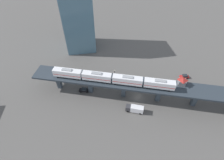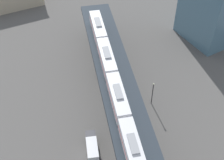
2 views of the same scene
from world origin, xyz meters
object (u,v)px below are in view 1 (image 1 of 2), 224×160
object	(u,v)px
delivery_truck	(135,109)
street_lamp	(115,75)
street_car_red	(185,76)
street_car_black	(84,90)
subway_train	(112,78)
office_tower	(78,18)
signal_hut	(182,81)

from	to	relation	value
delivery_truck	street_lamp	distance (m)	20.00
street_car_red	street_car_black	xyz separation A→B (m)	(-0.74, 49.69, 0.00)
subway_train	street_lamp	bearing A→B (deg)	-16.71
office_tower	street_lamp	bearing A→B (deg)	-156.28
street_car_black	delivery_truck	bearing A→B (deg)	-126.10
signal_hut	delivery_truck	size ratio (longest dim) A/B	0.55
office_tower	street_car_red	bearing A→B (deg)	-126.66
signal_hut	street_car_black	world-z (taller)	signal_hut
signal_hut	street_lamp	bearing A→B (deg)	58.31
signal_hut	delivery_truck	distance (m)	22.14
street_car_red	office_tower	bearing A→B (deg)	53.34
street_car_red	office_tower	distance (m)	63.36
subway_train	delivery_truck	xyz separation A→B (m)	(-9.59, -7.91, -9.64)
delivery_truck	street_lamp	size ratio (longest dim) A/B	1.08
street_car_black	street_car_red	bearing A→B (deg)	-89.15
signal_hut	delivery_truck	world-z (taller)	signal_hut
signal_hut	street_car_red	xyz separation A→B (m)	(11.55, -9.71, -9.72)
street_car_red	street_lamp	world-z (taller)	street_lamp
subway_train	street_car_black	size ratio (longest dim) A/B	10.19
subway_train	signal_hut	size ratio (longest dim) A/B	11.67
street_car_black	signal_hut	bearing A→B (deg)	-105.13
street_lamp	office_tower	xyz separation A→B (m)	(32.60, 14.33, 13.89)
street_car_black	office_tower	bearing A→B (deg)	-1.15
signal_hut	office_tower	size ratio (longest dim) A/B	0.11
signal_hut	street_car_red	distance (m)	17.95
street_car_black	delivery_truck	world-z (taller)	delivery_truck
subway_train	street_car_black	bearing A→B (deg)	67.44
street_car_red	street_lamp	xyz separation A→B (m)	(3.83, 34.62, 3.17)
subway_train	street_car_red	xyz separation A→B (m)	(5.80, -37.51, -10.46)
subway_train	office_tower	world-z (taller)	office_tower
street_car_red	street_lamp	size ratio (longest dim) A/B	0.66
subway_train	signal_hut	distance (m)	28.41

